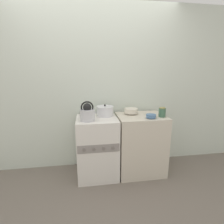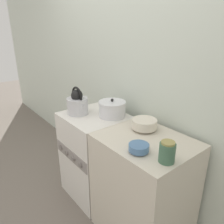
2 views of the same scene
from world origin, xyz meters
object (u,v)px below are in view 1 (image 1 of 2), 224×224
(stove, at_px, (97,147))
(small_ceramic_bowl, at_px, (151,116))
(cooking_pot, at_px, (105,111))
(kettle, at_px, (87,113))
(enamel_bowl, at_px, (131,111))
(storage_jar, at_px, (162,112))

(stove, bearing_deg, small_ceramic_bowl, -11.33)
(small_ceramic_bowl, bearing_deg, cooking_pot, 156.35)
(kettle, xyz_separation_m, cooking_pot, (0.26, 0.21, -0.03))
(cooking_pot, xyz_separation_m, enamel_bowl, (0.39, 0.01, -0.01))
(small_ceramic_bowl, distance_m, storage_jar, 0.19)
(small_ceramic_bowl, bearing_deg, enamel_bowl, 127.64)
(kettle, relative_size, cooking_pot, 1.05)
(kettle, xyz_separation_m, small_ceramic_bowl, (0.86, -0.05, -0.06))
(stove, height_order, cooking_pot, cooking_pot)
(kettle, relative_size, small_ceramic_bowl, 1.97)
(kettle, distance_m, cooking_pot, 0.33)
(stove, relative_size, kettle, 3.35)
(kettle, xyz_separation_m, storage_jar, (1.04, -0.00, -0.03))
(stove, xyz_separation_m, storage_jar, (0.92, -0.10, 0.51))
(enamel_bowl, height_order, storage_jar, storage_jar)
(stove, xyz_separation_m, small_ceramic_bowl, (0.73, -0.15, 0.48))
(cooking_pot, bearing_deg, storage_jar, -15.18)
(small_ceramic_bowl, bearing_deg, stove, 168.67)
(enamel_bowl, bearing_deg, cooking_pot, -178.86)
(kettle, bearing_deg, enamel_bowl, 18.77)
(cooking_pot, height_order, enamel_bowl, cooking_pot)
(cooking_pot, xyz_separation_m, small_ceramic_bowl, (0.60, -0.26, -0.03))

